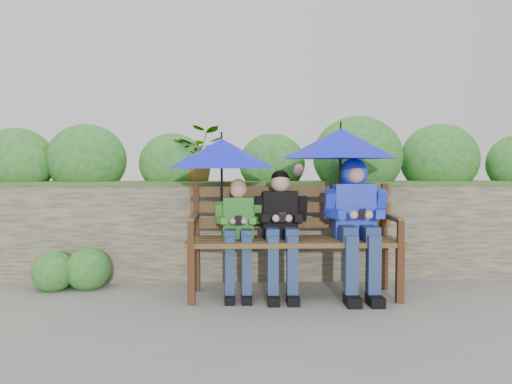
{
  "coord_description": "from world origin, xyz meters",
  "views": [
    {
      "loc": [
        -0.13,
        -4.51,
        1.19
      ],
      "look_at": [
        0.0,
        0.1,
        0.95
      ],
      "focal_mm": 35.0,
      "sensor_mm": 36.0,
      "label": 1
    }
  ],
  "objects_px": {
    "boy_middle": "(281,224)",
    "umbrella_left": "(222,153)",
    "boy_right": "(356,214)",
    "umbrella_right": "(341,144)",
    "park_bench": "(292,232)",
    "boy_left": "(238,228)"
  },
  "relations": [
    {
      "from": "boy_middle",
      "to": "umbrella_left",
      "type": "distance_m",
      "value": 0.84
    },
    {
      "from": "park_bench",
      "to": "umbrella_right",
      "type": "xyz_separation_m",
      "value": [
        0.43,
        -0.05,
        0.81
      ]
    },
    {
      "from": "umbrella_left",
      "to": "umbrella_right",
      "type": "xyz_separation_m",
      "value": [
        1.08,
        -0.02,
        0.09
      ]
    },
    {
      "from": "park_bench",
      "to": "boy_right",
      "type": "height_order",
      "value": "boy_right"
    },
    {
      "from": "boy_middle",
      "to": "boy_right",
      "type": "bearing_deg",
      "value": 0.24
    },
    {
      "from": "park_bench",
      "to": "umbrella_left",
      "type": "relative_size",
      "value": 1.98
    },
    {
      "from": "boy_middle",
      "to": "boy_right",
      "type": "xyz_separation_m",
      "value": [
        0.69,
        0.0,
        0.09
      ]
    },
    {
      "from": "boy_right",
      "to": "park_bench",
      "type": "bearing_deg",
      "value": 171.22
    },
    {
      "from": "boy_left",
      "to": "umbrella_left",
      "type": "xyz_separation_m",
      "value": [
        -0.15,
        0.05,
        0.68
      ]
    },
    {
      "from": "boy_middle",
      "to": "umbrella_left",
      "type": "xyz_separation_m",
      "value": [
        -0.54,
        0.06,
        0.64
      ]
    },
    {
      "from": "boy_right",
      "to": "umbrella_right",
      "type": "distance_m",
      "value": 0.66
    },
    {
      "from": "umbrella_left",
      "to": "boy_right",
      "type": "bearing_deg",
      "value": -2.66
    },
    {
      "from": "park_bench",
      "to": "boy_right",
      "type": "bearing_deg",
      "value": -8.78
    },
    {
      "from": "boy_middle",
      "to": "boy_left",
      "type": "bearing_deg",
      "value": 178.74
    },
    {
      "from": "park_bench",
      "to": "umbrella_right",
      "type": "height_order",
      "value": "umbrella_right"
    },
    {
      "from": "boy_right",
      "to": "umbrella_right",
      "type": "height_order",
      "value": "umbrella_right"
    },
    {
      "from": "boy_right",
      "to": "umbrella_left",
      "type": "height_order",
      "value": "umbrella_left"
    },
    {
      "from": "boy_right",
      "to": "boy_middle",
      "type": "bearing_deg",
      "value": -179.76
    },
    {
      "from": "umbrella_left",
      "to": "umbrella_right",
      "type": "height_order",
      "value": "umbrella_right"
    },
    {
      "from": "park_bench",
      "to": "boy_right",
      "type": "relative_size",
      "value": 1.54
    },
    {
      "from": "boy_left",
      "to": "umbrella_left",
      "type": "height_order",
      "value": "umbrella_left"
    },
    {
      "from": "boy_middle",
      "to": "umbrella_left",
      "type": "height_order",
      "value": "umbrella_left"
    }
  ]
}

